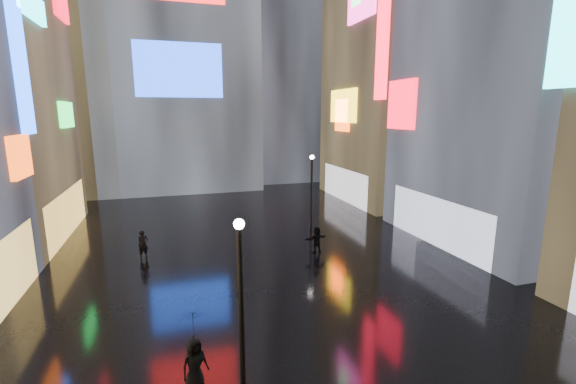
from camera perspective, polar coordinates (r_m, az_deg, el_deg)
name	(u,v)px	position (r m, az deg, el deg)	size (l,w,h in m)	color
ground	(249,247)	(23.81, -5.75, -8.13)	(140.00, 140.00, 0.00)	black
building_right_far	(398,46)	(38.37, 16.03, 20.10)	(10.28, 12.00, 28.00)	black
tower_flank_right	(276,38)	(50.63, -1.75, 21.79)	(12.00, 12.00, 34.00)	black
tower_flank_left	(60,61)	(45.33, -30.73, 16.34)	(10.00, 10.00, 26.00)	black
lamp_near	(241,296)	(11.33, -6.99, -15.02)	(0.30, 0.30, 5.20)	black
lamp_far	(312,187)	(26.92, 3.52, 0.71)	(0.30, 0.30, 5.20)	black
pedestrian_4	(195,364)	(12.57, -13.66, -23.56)	(0.81, 0.53, 1.66)	black
pedestrian_5	(317,240)	(22.67, 4.28, -7.06)	(1.43, 0.46, 1.55)	black
pedestrian_6	(143,245)	(23.17, -20.66, -7.29)	(0.59, 0.39, 1.61)	black
umbrella_2	(193,325)	(11.90, -13.97, -18.61)	(0.92, 0.93, 0.84)	black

